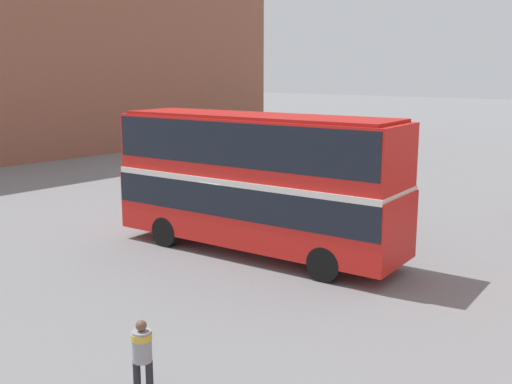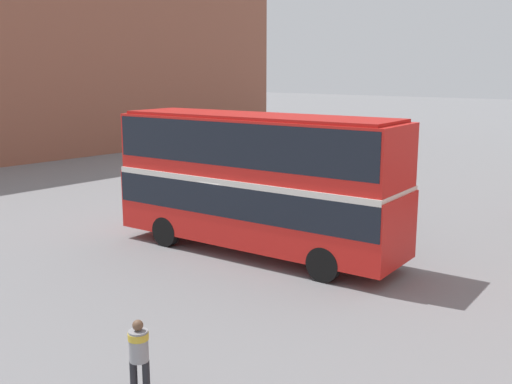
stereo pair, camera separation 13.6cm
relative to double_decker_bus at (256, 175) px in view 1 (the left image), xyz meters
name	(u,v)px [view 1 (the left image)]	position (x,y,z in m)	size (l,w,h in m)	color
ground_plane	(218,245)	(-1.61, -0.19, -2.66)	(240.00, 240.00, 0.00)	slate
building_row_left	(39,37)	(-29.65, 10.02, 5.85)	(11.42, 39.63, 17.00)	#935642
double_decker_bus	(256,175)	(0.00, 0.00, 0.00)	(10.27, 3.53, 4.63)	red
pedestrian_foreground	(142,351)	(4.29, -8.34, -1.71)	(0.54, 0.54, 1.55)	#232328
parked_car_kerb_far	(259,151)	(-12.67, 15.31, -1.86)	(4.30, 1.99, 1.57)	silver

